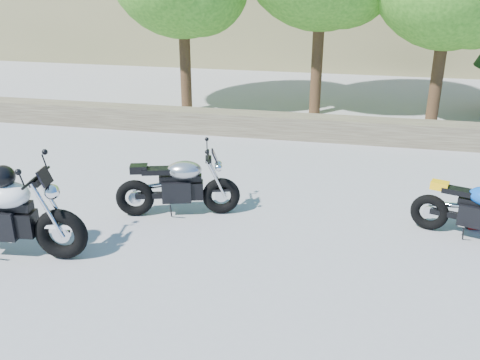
% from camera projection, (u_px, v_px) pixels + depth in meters
% --- Properties ---
extents(ground, '(90.00, 90.00, 0.00)m').
position_uv_depth(ground, '(210.00, 259.00, 7.07)').
color(ground, gray).
rests_on(ground, ground).
extents(stone_wall, '(22.00, 0.55, 0.50)m').
position_uv_depth(stone_wall, '(272.00, 125.00, 11.96)').
color(stone_wall, brown).
rests_on(stone_wall, ground).
extents(silver_bike, '(1.88, 0.74, 0.96)m').
position_uv_depth(silver_bike, '(179.00, 186.00, 8.16)').
color(silver_bike, black).
rests_on(silver_bike, ground).
extents(blue_bike, '(1.72, 0.75, 0.89)m').
position_uv_depth(blue_bike, '(477.00, 211.00, 7.42)').
color(blue_bike, black).
rests_on(blue_bike, ground).
extents(backpack, '(0.29, 0.26, 0.36)m').
position_uv_depth(backpack, '(475.00, 216.00, 7.88)').
color(backpack, black).
rests_on(backpack, ground).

